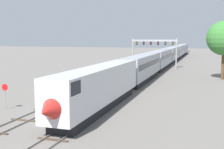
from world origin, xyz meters
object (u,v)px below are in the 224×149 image
at_px(signal_gantry, 154,46).
at_px(trackside_tree_left, 224,38).
at_px(passenger_train, 168,56).
at_px(stop_sign, 5,93).

xyz_separation_m(signal_gantry, trackside_tree_left, (16.30, -17.87, 2.09)).
bearing_deg(signal_gantry, trackside_tree_left, -47.63).
xyz_separation_m(passenger_train, signal_gantry, (-2.25, -9.67, 3.14)).
bearing_deg(passenger_train, signal_gantry, -103.10).
bearing_deg(signal_gantry, passenger_train, 76.90).
relative_size(signal_gantry, trackside_tree_left, 1.09).
bearing_deg(trackside_tree_left, passenger_train, 117.03).
distance_m(stop_sign, trackside_tree_left, 40.92).
xyz_separation_m(signal_gantry, stop_sign, (-7.75, -50.43, -3.88)).
bearing_deg(trackside_tree_left, signal_gantry, 132.37).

